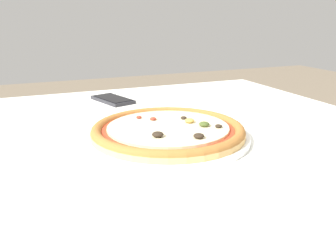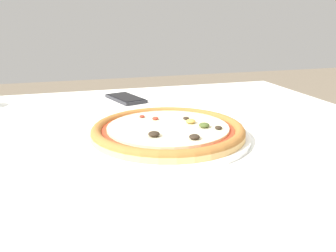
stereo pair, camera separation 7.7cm
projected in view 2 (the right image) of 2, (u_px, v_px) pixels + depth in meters
dining_table at (92, 178)px, 0.78m from camera, size 1.43×1.09×0.73m
pizza_plate at (168, 132)px, 0.78m from camera, size 0.34×0.34×0.04m
cell_phone at (126, 98)px, 1.13m from camera, size 0.11×0.16×0.01m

